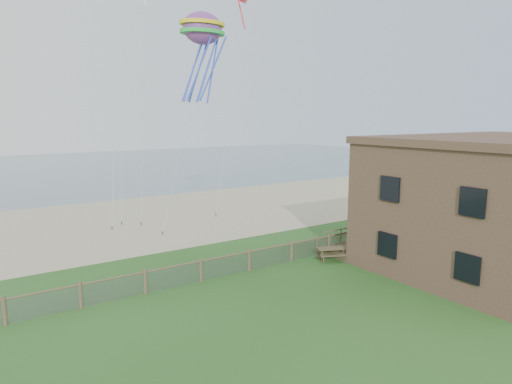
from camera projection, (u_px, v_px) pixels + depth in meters
ground at (322, 308)px, 20.50m from camera, size 160.00×160.00×0.00m
sand_beach at (146, 218)px, 38.49m from camera, size 72.00×20.00×0.02m
ocean at (48, 169)px, 74.46m from camera, size 160.00×68.00×0.02m
chainlink_fence at (249, 261)px, 25.32m from camera, size 36.20×0.20×1.25m
motel at (504, 204)px, 26.29m from camera, size 15.00×10.00×7.00m
motel_deck at (413, 236)px, 31.73m from camera, size 15.00×2.00×0.50m
picnic_table at (331, 254)px, 27.26m from camera, size 2.08×1.86×0.72m
octopus_kite at (203, 54)px, 29.80m from camera, size 3.27×2.44×6.37m
kite_red at (245, 4)px, 33.70m from camera, size 1.85×2.07×2.62m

